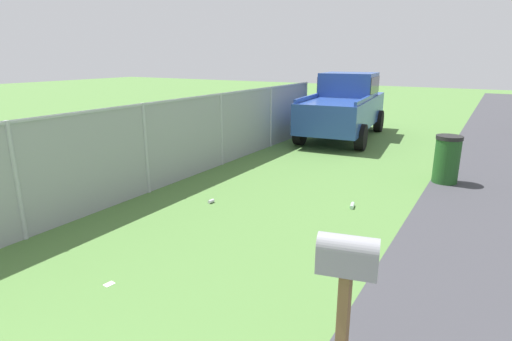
% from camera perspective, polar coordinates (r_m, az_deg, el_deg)
% --- Properties ---
extents(mailbox, '(0.30, 0.51, 1.28)m').
position_cam_1_polar(mailbox, '(3.39, 12.62, -12.96)').
color(mailbox, brown).
rests_on(mailbox, ground).
extents(pickup_truck, '(5.23, 2.54, 2.09)m').
position_cam_1_polar(pickup_truck, '(13.92, 12.39, 9.13)').
color(pickup_truck, '#284793').
rests_on(pickup_truck, ground).
extents(trash_bin, '(0.54, 0.54, 1.02)m').
position_cam_1_polar(trash_bin, '(9.52, 25.22, 1.44)').
color(trash_bin, '#1E4C1E').
rests_on(trash_bin, ground).
extents(fence_section, '(15.11, 0.07, 1.77)m').
position_cam_1_polar(fence_section, '(8.16, -15.25, 3.41)').
color(fence_section, '#9EA3A8').
rests_on(fence_section, ground).
extents(litter_can_far_scatter, '(0.13, 0.08, 0.07)m').
position_cam_1_polar(litter_can_far_scatter, '(7.58, -6.32, -4.32)').
color(litter_can_far_scatter, silver).
rests_on(litter_can_far_scatter, ground).
extents(litter_wrapper_midfield_b, '(0.13, 0.10, 0.01)m').
position_cam_1_polar(litter_wrapper_midfield_b, '(5.33, -19.92, -14.75)').
color(litter_wrapper_midfield_b, silver).
rests_on(litter_wrapper_midfield_b, ground).
extents(litter_bottle_near_hydrant, '(0.23, 0.11, 0.07)m').
position_cam_1_polar(litter_bottle_near_hydrant, '(7.52, 13.36, -4.81)').
color(litter_bottle_near_hydrant, '#B2D8BF').
rests_on(litter_bottle_near_hydrant, ground).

